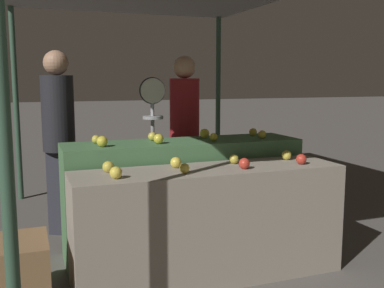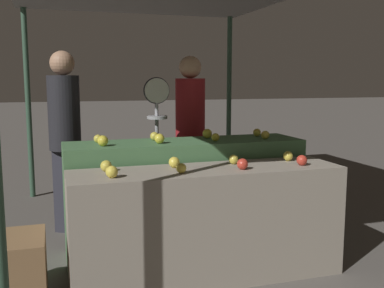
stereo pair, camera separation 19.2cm
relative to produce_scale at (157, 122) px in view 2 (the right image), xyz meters
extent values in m
plane|color=#59544F|center=(0.13, -1.12, -1.13)|extent=(60.00, 60.00, 0.00)
cylinder|color=#33513D|center=(-1.27, 1.90, 0.09)|extent=(0.07, 0.07, 2.45)
cylinder|color=#33513D|center=(1.54, 1.90, 0.09)|extent=(0.07, 0.07, 2.45)
cube|color=gray|center=(0.13, -1.12, -0.69)|extent=(2.10, 0.55, 0.87)
cube|color=#4C7A4C|center=(0.13, -0.52, -0.63)|extent=(2.10, 0.55, 1.01)
sphere|color=yellow|center=(-0.61, -1.23, -0.22)|extent=(0.09, 0.09, 0.09)
sphere|color=yellow|center=(-0.11, -1.22, -0.22)|extent=(0.07, 0.07, 0.07)
sphere|color=red|center=(0.37, -1.23, -0.22)|extent=(0.08, 0.08, 0.08)
sphere|color=red|center=(0.88, -1.22, -0.22)|extent=(0.08, 0.08, 0.08)
sphere|color=gold|center=(-0.62, -1.00, -0.22)|extent=(0.09, 0.09, 0.09)
sphere|color=yellow|center=(-0.10, -1.01, -0.22)|extent=(0.09, 0.09, 0.09)
sphere|color=gold|center=(0.39, -1.01, -0.22)|extent=(0.08, 0.08, 0.08)
sphere|color=yellow|center=(0.88, -1.01, -0.22)|extent=(0.08, 0.08, 0.08)
sphere|color=gold|center=(-0.60, -0.63, -0.08)|extent=(0.09, 0.09, 0.09)
sphere|color=gold|center=(-0.12, -0.62, -0.08)|extent=(0.09, 0.09, 0.09)
sphere|color=gold|center=(0.38, -0.62, -0.09)|extent=(0.07, 0.07, 0.07)
sphere|color=yellow|center=(0.87, -0.62, -0.08)|extent=(0.08, 0.08, 0.08)
sphere|color=gold|center=(-0.62, -0.42, -0.09)|extent=(0.07, 0.07, 0.07)
sphere|color=gold|center=(-0.12, -0.42, -0.08)|extent=(0.08, 0.08, 0.08)
sphere|color=gold|center=(0.38, -0.41, -0.08)|extent=(0.09, 0.09, 0.09)
sphere|color=yellow|center=(0.88, -0.42, -0.09)|extent=(0.07, 0.07, 0.07)
cylinder|color=#99999E|center=(0.00, 0.01, -0.40)|extent=(0.04, 0.04, 1.46)
cylinder|color=black|center=(0.00, 0.01, 0.31)|extent=(0.26, 0.01, 0.26)
cylinder|color=silver|center=(0.00, -0.01, 0.31)|extent=(0.24, 0.02, 0.24)
cylinder|color=#99999E|center=(0.00, -0.01, 0.12)|extent=(0.01, 0.01, 0.14)
cylinder|color=#99999E|center=(0.00, -0.01, 0.05)|extent=(0.20, 0.20, 0.03)
cube|color=#2D2D38|center=(0.43, 0.28, -0.71)|extent=(0.25, 0.16, 0.83)
cylinder|color=maroon|center=(0.43, 0.28, 0.06)|extent=(0.34, 0.34, 0.72)
sphere|color=tan|center=(0.43, 0.28, 0.54)|extent=(0.24, 0.24, 0.24)
cube|color=#2D2D38|center=(-0.87, 0.33, -0.71)|extent=(0.27, 0.24, 0.85)
cylinder|color=#232328|center=(-0.87, 0.33, 0.09)|extent=(0.42, 0.42, 0.74)
sphere|color=tan|center=(-0.87, 0.33, 0.57)|extent=(0.24, 0.24, 0.24)
cube|color=olive|center=(-1.31, -1.17, -0.88)|extent=(0.49, 0.49, 0.49)
camera|label=1|loc=(-1.17, -4.23, 0.41)|focal=42.00mm
camera|label=2|loc=(-0.99, -4.29, 0.41)|focal=42.00mm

